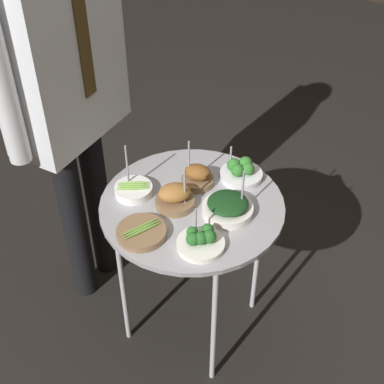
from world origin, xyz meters
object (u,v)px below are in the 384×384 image
(bowl_roast_mid_right, at_px, (197,176))
(bowl_asparagus_mid_left, at_px, (141,232))
(serving_cart, at_px, (192,214))
(bowl_asparagus_front_right, at_px, (133,190))
(waiter_figure, at_px, (64,78))
(bowl_roast_far_rim, at_px, (175,197))
(bowl_broccoli_center, at_px, (241,171))
(bowl_broccoli_back_left, at_px, (201,240))
(bowl_spinach_front_center, at_px, (228,207))

(bowl_roast_mid_right, relative_size, bowl_asparagus_mid_left, 1.09)
(serving_cart, height_order, bowl_asparagus_front_right, bowl_asparagus_front_right)
(bowl_asparagus_front_right, xyz_separation_m, bowl_asparagus_mid_left, (-0.16, -0.14, -0.00))
(bowl_roast_mid_right, distance_m, waiter_figure, 0.56)
(bowl_roast_far_rim, height_order, waiter_figure, waiter_figure)
(bowl_asparagus_mid_left, relative_size, bowl_roast_far_rim, 0.98)
(bowl_roast_mid_right, height_order, bowl_broccoli_center, bowl_roast_mid_right)
(serving_cart, relative_size, bowl_broccoli_center, 4.26)
(serving_cart, bearing_deg, bowl_asparagus_mid_left, 162.57)
(bowl_asparagus_mid_left, distance_m, waiter_figure, 0.59)
(serving_cart, distance_m, bowl_broccoli_back_left, 0.22)
(bowl_asparagus_front_right, bearing_deg, bowl_asparagus_mid_left, -139.74)
(bowl_broccoli_center, xyz_separation_m, waiter_figure, (-0.20, 0.58, 0.31))
(bowl_asparagus_front_right, xyz_separation_m, bowl_roast_far_rim, (0.02, -0.16, 0.02))
(bowl_broccoli_back_left, xyz_separation_m, bowl_asparagus_mid_left, (-0.05, 0.19, -0.01))
(waiter_figure, bearing_deg, bowl_asparagus_front_right, -101.88)
(serving_cart, height_order, bowl_broccoli_back_left, bowl_broccoli_back_left)
(bowl_spinach_front_center, height_order, waiter_figure, waiter_figure)
(bowl_broccoli_back_left, bearing_deg, bowl_roast_far_rim, 52.15)
(bowl_asparagus_front_right, xyz_separation_m, bowl_broccoli_back_left, (-0.11, -0.32, 0.01))
(bowl_broccoli_back_left, relative_size, waiter_figure, 0.10)
(bowl_asparagus_mid_left, xyz_separation_m, bowl_roast_far_rim, (0.18, -0.02, 0.02))
(bowl_roast_mid_right, relative_size, bowl_broccoli_back_left, 1.16)
(serving_cart, bearing_deg, bowl_roast_far_rim, 127.89)
(bowl_roast_mid_right, height_order, bowl_broccoli_back_left, bowl_roast_mid_right)
(bowl_asparagus_mid_left, bearing_deg, bowl_roast_mid_right, -6.05)
(bowl_roast_mid_right, height_order, bowl_roast_far_rim, bowl_roast_mid_right)
(bowl_roast_far_rim, bearing_deg, bowl_broccoli_back_left, -127.85)
(bowl_broccoli_back_left, bearing_deg, bowl_asparagus_front_right, 70.83)
(waiter_figure, bearing_deg, bowl_asparagus_mid_left, -117.42)
(serving_cart, bearing_deg, bowl_broccoli_back_left, -143.76)
(bowl_spinach_front_center, xyz_separation_m, bowl_asparagus_mid_left, (-0.23, 0.20, -0.01))
(bowl_roast_mid_right, distance_m, bowl_asparagus_front_right, 0.23)
(bowl_roast_mid_right, height_order, bowl_spinach_front_center, bowl_roast_mid_right)
(bowl_broccoli_center, bearing_deg, bowl_roast_far_rim, 151.42)
(bowl_spinach_front_center, relative_size, bowl_asparagus_mid_left, 1.07)
(bowl_spinach_front_center, relative_size, waiter_figure, 0.11)
(serving_cart, xyz_separation_m, bowl_asparagus_front_right, (-0.05, 0.20, 0.07))
(bowl_broccoli_back_left, relative_size, bowl_asparagus_mid_left, 0.95)
(serving_cart, height_order, waiter_figure, waiter_figure)
(bowl_broccoli_back_left, height_order, bowl_spinach_front_center, bowl_spinach_front_center)
(bowl_roast_far_rim, bearing_deg, waiter_figure, 84.29)
(bowl_broccoli_center, bearing_deg, bowl_broccoli_back_left, -174.84)
(bowl_broccoli_back_left, bearing_deg, serving_cart, 36.24)
(serving_cart, distance_m, bowl_spinach_front_center, 0.15)
(bowl_spinach_front_center, distance_m, waiter_figure, 0.70)
(bowl_asparagus_front_right, bearing_deg, bowl_broccoli_center, -48.15)
(serving_cart, xyz_separation_m, waiter_figure, (0.01, 0.50, 0.39))
(bowl_asparagus_mid_left, bearing_deg, serving_cart, -17.43)
(bowl_broccoli_back_left, bearing_deg, bowl_spinach_front_center, -2.34)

